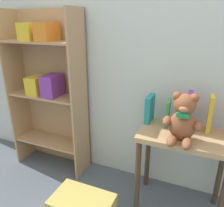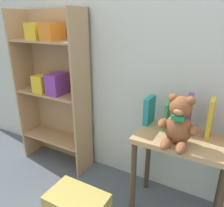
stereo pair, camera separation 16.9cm
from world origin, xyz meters
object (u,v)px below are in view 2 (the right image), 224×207
(book_standing_yellow, at_px, (210,118))
(storage_bin, at_px, (77,207))
(bookshelf_side, at_px, (55,84))
(book_standing_purple, at_px, (188,114))
(book_standing_green, at_px, (167,115))
(display_table, at_px, (181,153))
(book_standing_teal, at_px, (149,110))
(teddy_bear, at_px, (179,123))

(book_standing_yellow, bearing_deg, storage_bin, -145.16)
(bookshelf_side, bearing_deg, book_standing_purple, -1.50)
(book_standing_purple, bearing_deg, book_standing_green, -179.74)
(display_table, bearing_deg, bookshelf_side, 173.81)
(book_standing_purple, height_order, book_standing_yellow, book_standing_purple)
(bookshelf_side, bearing_deg, book_standing_green, -2.07)
(book_standing_teal, relative_size, storage_bin, 0.48)
(storage_bin, bearing_deg, book_standing_green, 46.64)
(teddy_bear, bearing_deg, book_standing_purple, 83.84)
(display_table, height_order, book_standing_teal, book_standing_teal)
(book_standing_green, bearing_deg, teddy_bear, -60.57)
(bookshelf_side, xyz_separation_m, storage_bin, (0.62, -0.53, -0.71))
(book_standing_teal, distance_m, book_standing_purple, 0.28)
(display_table, height_order, book_standing_green, book_standing_green)
(display_table, distance_m, book_standing_green, 0.28)
(bookshelf_side, bearing_deg, book_standing_yellow, -1.13)
(display_table, xyz_separation_m, book_standing_yellow, (0.14, 0.11, 0.25))
(teddy_bear, bearing_deg, storage_bin, -152.57)
(bookshelf_side, xyz_separation_m, book_standing_purple, (1.22, -0.03, -0.04))
(teddy_bear, relative_size, book_standing_green, 1.64)
(bookshelf_side, height_order, teddy_bear, bookshelf_side)
(teddy_bear, bearing_deg, book_standing_green, 121.83)
(bookshelf_side, bearing_deg, display_table, -6.19)
(book_standing_teal, distance_m, book_standing_green, 0.14)
(bookshelf_side, distance_m, book_standing_green, 1.09)
(bookshelf_side, xyz_separation_m, book_standing_yellow, (1.36, -0.03, -0.04))
(book_standing_green, height_order, book_standing_yellow, book_standing_yellow)
(book_standing_teal, height_order, book_standing_green, book_standing_teal)
(book_standing_teal, bearing_deg, teddy_bear, -35.82)
(display_table, xyz_separation_m, book_standing_purple, (0.00, 0.10, 0.26))
(display_table, bearing_deg, book_standing_yellow, 37.29)
(book_standing_teal, xyz_separation_m, storage_bin, (-0.33, -0.50, -0.64))
(bookshelf_side, xyz_separation_m, book_standing_teal, (0.95, -0.03, -0.07))
(teddy_bear, xyz_separation_m, book_standing_green, (-0.12, 0.19, -0.05))
(storage_bin, bearing_deg, book_standing_teal, 57.19)
(book_standing_yellow, xyz_separation_m, storage_bin, (-0.74, -0.50, -0.67))
(teddy_bear, bearing_deg, book_standing_yellow, 51.58)
(book_standing_green, distance_m, storage_bin, 0.93)
(book_standing_green, height_order, storage_bin, book_standing_green)
(book_standing_teal, height_order, storage_bin, book_standing_teal)
(bookshelf_side, relative_size, storage_bin, 3.42)
(book_standing_purple, xyz_separation_m, storage_bin, (-0.60, -0.50, -0.67))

